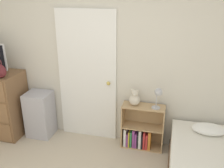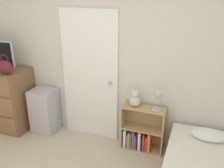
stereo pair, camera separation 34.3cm
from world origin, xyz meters
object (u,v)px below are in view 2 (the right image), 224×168
(handbag, at_px, (5,67))
(bookshelf, at_px, (141,133))
(teddy_bear, at_px, (135,99))
(desk_lamp, at_px, (158,96))
(dresser, at_px, (5,98))
(storage_bin, at_px, (45,111))

(handbag, xyz_separation_m, bookshelf, (2.03, 0.33, -0.90))
(teddy_bear, bearing_deg, handbag, -170.41)
(teddy_bear, relative_size, desk_lamp, 0.79)
(bookshelf, bearing_deg, handbag, -170.84)
(dresser, distance_m, bookshelf, 2.34)
(handbag, distance_m, storage_bin, 0.93)
(storage_bin, distance_m, teddy_bear, 1.57)
(storage_bin, xyz_separation_m, desk_lamp, (1.84, 0.02, 0.54))
(handbag, bearing_deg, storage_bin, 32.68)
(handbag, height_order, storage_bin, handbag)
(dresser, bearing_deg, handbag, -31.26)
(storage_bin, distance_m, desk_lamp, 1.91)
(bookshelf, relative_size, teddy_bear, 2.80)
(handbag, bearing_deg, dresser, 148.74)
(teddy_bear, bearing_deg, dresser, -176.04)
(handbag, relative_size, storage_bin, 0.42)
(teddy_bear, bearing_deg, storage_bin, -177.82)
(storage_bin, height_order, bookshelf, storage_bin)
(handbag, height_order, desk_lamp, handbag)
(teddy_bear, height_order, desk_lamp, desk_lamp)
(handbag, height_order, teddy_bear, handbag)
(handbag, xyz_separation_m, storage_bin, (0.42, 0.27, -0.79))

